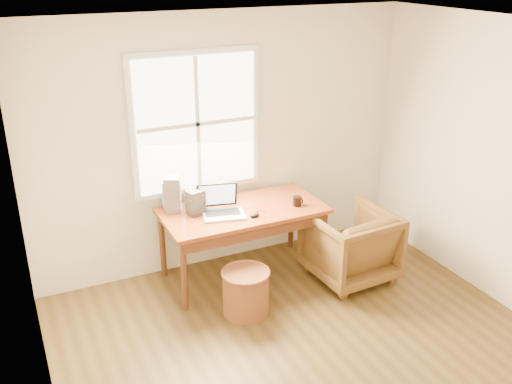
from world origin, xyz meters
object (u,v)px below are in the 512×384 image
Objects in this scene: armchair at (350,245)px; coffee_mug at (297,201)px; cd_stack_a at (170,194)px; desk at (243,211)px; wicker_stool at (246,293)px; laptop at (224,201)px.

armchair is 8.33× the size of coffee_mug.
armchair is at bearing -27.77° from cd_stack_a.
wicker_stool is at bearing -112.11° from desk.
wicker_stool is (-1.21, -0.13, -0.15)m from armchair.
armchair is at bearing -5.13° from laptop.
desk is at bearing 31.16° from laptop.
laptop reaches higher than cd_stack_a.
laptop is 0.76m from coffee_mug.
coffee_mug is (0.52, -0.16, 0.07)m from desk.
coffee_mug is 0.35× the size of cd_stack_a.
cd_stack_a is at bearing 111.30° from wicker_stool.
laptop is 4.48× the size of coffee_mug.
cd_stack_a is at bearing -30.67° from armchair.
desk is 0.84m from wicker_stool.
desk is 0.55m from coffee_mug.
wicker_stool is 0.88m from laptop.
laptop is 1.57× the size of cd_stack_a.
desk is at bearing 67.89° from wicker_stool.
armchair is at bearing -26.61° from desk.
armchair reaches higher than wicker_stool.
wicker_stool is (-0.25, -0.62, -0.52)m from desk.
desk is 3.71× the size of laptop.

